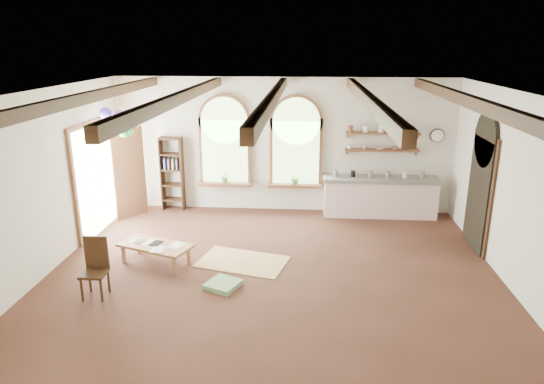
# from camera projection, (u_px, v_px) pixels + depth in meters

# --- Properties ---
(floor) EXTENTS (8.00, 8.00, 0.00)m
(floor) POSITION_uv_depth(u_px,v_px,m) (273.00, 273.00, 8.68)
(floor) COLOR #4D2A20
(floor) RESTS_ON ground
(ceiling_beams) EXTENTS (6.20, 6.80, 0.18)m
(ceiling_beams) POSITION_uv_depth(u_px,v_px,m) (273.00, 98.00, 7.77)
(ceiling_beams) COLOR #3A1E12
(ceiling_beams) RESTS_ON ceiling
(window_left) EXTENTS (1.30, 0.28, 2.20)m
(window_left) POSITION_uv_depth(u_px,v_px,m) (225.00, 144.00, 11.57)
(window_left) COLOR brown
(window_left) RESTS_ON floor
(window_right) EXTENTS (1.30, 0.28, 2.20)m
(window_right) POSITION_uv_depth(u_px,v_px,m) (296.00, 145.00, 11.45)
(window_right) COLOR brown
(window_right) RESTS_ON floor
(left_doorway) EXTENTS (0.10, 1.90, 2.50)m
(left_doorway) POSITION_uv_depth(u_px,v_px,m) (95.00, 180.00, 10.34)
(left_doorway) COLOR brown
(left_doorway) RESTS_ON floor
(right_doorway) EXTENTS (0.10, 1.30, 2.40)m
(right_doorway) POSITION_uv_depth(u_px,v_px,m) (479.00, 194.00, 9.51)
(right_doorway) COLOR black
(right_doorway) RESTS_ON floor
(kitchen_counter) EXTENTS (2.68, 0.62, 0.94)m
(kitchen_counter) POSITION_uv_depth(u_px,v_px,m) (380.00, 196.00, 11.43)
(kitchen_counter) COLOR #F7D2D1
(kitchen_counter) RESTS_ON floor
(wall_shelf_lower) EXTENTS (1.70, 0.24, 0.04)m
(wall_shelf_lower) POSITION_uv_depth(u_px,v_px,m) (382.00, 150.00, 11.28)
(wall_shelf_lower) COLOR brown
(wall_shelf_lower) RESTS_ON wall_back
(wall_shelf_upper) EXTENTS (1.70, 0.24, 0.04)m
(wall_shelf_upper) POSITION_uv_depth(u_px,v_px,m) (383.00, 133.00, 11.17)
(wall_shelf_upper) COLOR brown
(wall_shelf_upper) RESTS_ON wall_back
(wall_clock) EXTENTS (0.32, 0.04, 0.32)m
(wall_clock) POSITION_uv_depth(u_px,v_px,m) (437.00, 136.00, 11.16)
(wall_clock) COLOR black
(wall_clock) RESTS_ON wall_back
(bookshelf) EXTENTS (0.53, 0.32, 1.80)m
(bookshelf) POSITION_uv_depth(u_px,v_px,m) (172.00, 174.00, 11.77)
(bookshelf) COLOR #3A1E12
(bookshelf) RESTS_ON floor
(coffee_table) EXTENTS (1.48, 1.06, 0.38)m
(coffee_table) POSITION_uv_depth(u_px,v_px,m) (155.00, 246.00, 8.96)
(coffee_table) COLOR #B47752
(coffee_table) RESTS_ON floor
(side_chair) EXTENTS (0.40, 0.40, 0.98)m
(side_chair) POSITION_uv_depth(u_px,v_px,m) (95.00, 280.00, 7.82)
(side_chair) COLOR #3A1E12
(side_chair) RESTS_ON floor
(floor_mat) EXTENTS (1.81, 1.37, 0.02)m
(floor_mat) POSITION_uv_depth(u_px,v_px,m) (243.00, 262.00, 9.11)
(floor_mat) COLOR tan
(floor_mat) RESTS_ON floor
(floor_cushion) EXTENTS (0.67, 0.67, 0.09)m
(floor_cushion) POSITION_uv_depth(u_px,v_px,m) (223.00, 285.00, 8.17)
(floor_cushion) COLOR #77A06E
(floor_cushion) RESTS_ON floor
(water_jug_a) EXTENTS (0.31, 0.31, 0.59)m
(water_jug_a) POSITION_uv_depth(u_px,v_px,m) (413.00, 206.00, 11.44)
(water_jug_a) COLOR #5A8DC1
(water_jug_a) RESTS_ON floor
(water_jug_b) EXTENTS (0.28, 0.28, 0.55)m
(water_jug_b) POSITION_uv_depth(u_px,v_px,m) (425.00, 207.00, 11.43)
(water_jug_b) COLOR #5A8DC1
(water_jug_b) RESTS_ON floor
(balloon_cluster) EXTENTS (0.84, 0.89, 1.16)m
(balloon_cluster) POSITION_uv_depth(u_px,v_px,m) (119.00, 123.00, 10.20)
(balloon_cluster) COLOR white
(balloon_cluster) RESTS_ON floor
(table_book) EXTENTS (0.22, 0.28, 0.02)m
(table_book) POSITION_uv_depth(u_px,v_px,m) (136.00, 240.00, 9.11)
(table_book) COLOR olive
(table_book) RESTS_ON coffee_table
(tablet) EXTENTS (0.22, 0.28, 0.01)m
(tablet) POSITION_uv_depth(u_px,v_px,m) (156.00, 243.00, 8.98)
(tablet) COLOR black
(tablet) RESTS_ON coffee_table
(potted_plant_left) EXTENTS (0.27, 0.23, 0.30)m
(potted_plant_left) POSITION_uv_depth(u_px,v_px,m) (225.00, 177.00, 11.70)
(potted_plant_left) COLOR #598C4C
(potted_plant_left) RESTS_ON window_left
(potted_plant_right) EXTENTS (0.27, 0.23, 0.30)m
(potted_plant_right) POSITION_uv_depth(u_px,v_px,m) (295.00, 178.00, 11.58)
(potted_plant_right) COLOR #598C4C
(potted_plant_right) RESTS_ON window_right
(shelf_cup_a) EXTENTS (0.12, 0.10, 0.10)m
(shelf_cup_a) POSITION_uv_depth(u_px,v_px,m) (349.00, 147.00, 11.32)
(shelf_cup_a) COLOR white
(shelf_cup_a) RESTS_ON wall_shelf_lower
(shelf_cup_b) EXTENTS (0.10, 0.10, 0.09)m
(shelf_cup_b) POSITION_uv_depth(u_px,v_px,m) (365.00, 147.00, 11.29)
(shelf_cup_b) COLOR beige
(shelf_cup_b) RESTS_ON wall_shelf_lower
(shelf_bowl_a) EXTENTS (0.22, 0.22, 0.05)m
(shelf_bowl_a) POSITION_uv_depth(u_px,v_px,m) (380.00, 148.00, 11.27)
(shelf_bowl_a) COLOR beige
(shelf_bowl_a) RESTS_ON wall_shelf_lower
(shelf_bowl_b) EXTENTS (0.20, 0.20, 0.06)m
(shelf_bowl_b) POSITION_uv_depth(u_px,v_px,m) (395.00, 148.00, 11.25)
(shelf_bowl_b) COLOR #8C664C
(shelf_bowl_b) RESTS_ON wall_shelf_lower
(shelf_vase) EXTENTS (0.18, 0.18, 0.19)m
(shelf_vase) POSITION_uv_depth(u_px,v_px,m) (410.00, 146.00, 11.20)
(shelf_vase) COLOR slate
(shelf_vase) RESTS_ON wall_shelf_lower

